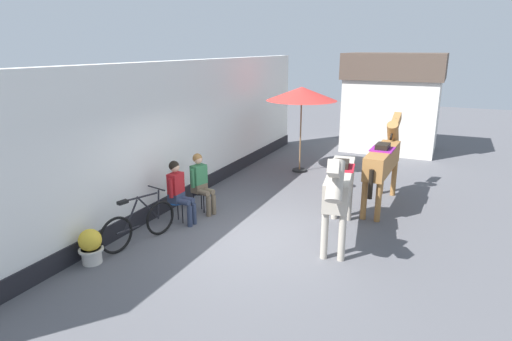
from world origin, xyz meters
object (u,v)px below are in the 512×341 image
object	(u,v)px
seated_visitor_near	(178,189)
flower_planter_near	(91,246)
seated_visitor_far	(201,180)
saddled_horse_near	(339,184)
cafe_parasol	(302,94)
spare_stool_white	(339,174)
saddled_horse_far	(383,159)
leaning_bicycle	(139,224)

from	to	relation	value
seated_visitor_near	flower_planter_near	distance (m)	2.26
seated_visitor_near	seated_visitor_far	xyz separation A→B (m)	(0.10, 0.74, 0.00)
saddled_horse_near	cafe_parasol	size ratio (longest dim) A/B	1.15
flower_planter_near	saddled_horse_near	bearing A→B (deg)	36.60
seated_visitor_near	seated_visitor_far	world-z (taller)	same
seated_visitor_far	spare_stool_white	xyz separation A→B (m)	(2.45, 3.06, -0.38)
saddled_horse_far	cafe_parasol	size ratio (longest dim) A/B	1.16
cafe_parasol	spare_stool_white	distance (m)	2.71
saddled_horse_near	saddled_horse_far	xyz separation A→B (m)	(0.46, 2.40, 0.00)
cafe_parasol	seated_visitor_near	bearing A→B (deg)	-102.07
cafe_parasol	saddled_horse_far	bearing A→B (deg)	-35.51
saddled_horse_far	spare_stool_white	size ratio (longest dim) A/B	6.52
flower_planter_near	cafe_parasol	distance (m)	7.53
seated_visitor_near	flower_planter_near	world-z (taller)	seated_visitor_near
cafe_parasol	leaning_bicycle	bearing A→B (deg)	-100.98
saddled_horse_near	leaning_bicycle	world-z (taller)	saddled_horse_near
flower_planter_near	leaning_bicycle	distance (m)	1.04
seated_visitor_far	leaning_bicycle	xyz separation A→B (m)	(-0.23, -1.91, -0.38)
seated_visitor_near	cafe_parasol	size ratio (longest dim) A/B	0.54
saddled_horse_near	spare_stool_white	distance (m)	3.41
saddled_horse_far	flower_planter_near	bearing A→B (deg)	-129.02
seated_visitor_far	flower_planter_near	xyz separation A→B (m)	(-0.48, -2.92, -0.44)
saddled_horse_far	spare_stool_white	xyz separation A→B (m)	(-1.24, 0.83, -0.76)
seated_visitor_far	saddled_horse_near	xyz separation A→B (m)	(3.23, -0.17, 0.38)
seated_visitor_far	saddled_horse_near	distance (m)	3.26
saddled_horse_near	cafe_parasol	xyz separation A→B (m)	(-2.28, 4.35, 1.20)
cafe_parasol	spare_stool_white	size ratio (longest dim) A/B	5.61
spare_stool_white	cafe_parasol	bearing A→B (deg)	143.17
seated_visitor_near	flower_planter_near	bearing A→B (deg)	-99.91
leaning_bicycle	spare_stool_white	bearing A→B (deg)	61.67
spare_stool_white	flower_planter_near	bearing A→B (deg)	-116.11
saddled_horse_near	cafe_parasol	world-z (taller)	cafe_parasol
seated_visitor_near	leaning_bicycle	xyz separation A→B (m)	(-0.13, -1.17, -0.38)
seated_visitor_near	saddled_horse_far	world-z (taller)	saddled_horse_far
seated_visitor_near	saddled_horse_near	xyz separation A→B (m)	(3.33, 0.58, 0.38)
seated_visitor_far	flower_planter_near	bearing A→B (deg)	-99.32
cafe_parasol	spare_stool_white	bearing A→B (deg)	-36.83
saddled_horse_near	leaning_bicycle	size ratio (longest dim) A/B	1.72
leaning_bicycle	cafe_parasol	bearing A→B (deg)	79.02
spare_stool_white	seated_visitor_near	bearing A→B (deg)	-123.85
flower_planter_near	leaning_bicycle	world-z (taller)	leaning_bicycle
seated_visitor_far	saddled_horse_far	distance (m)	4.33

